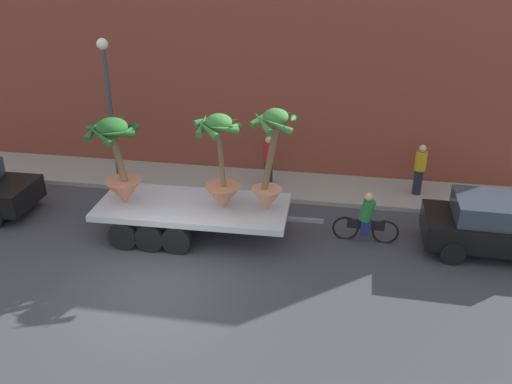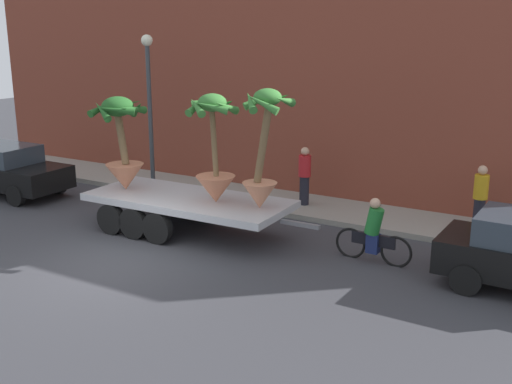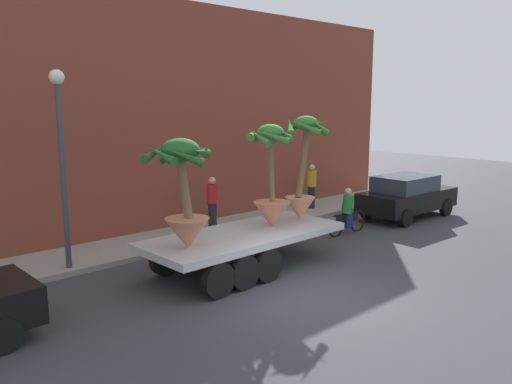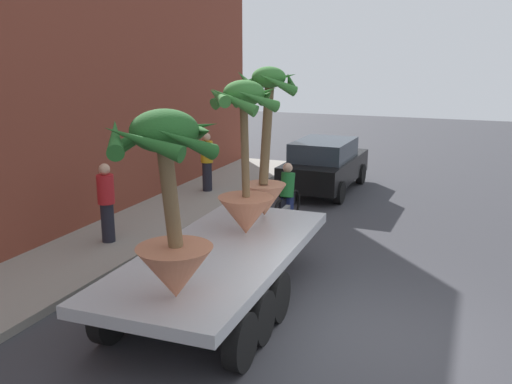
{
  "view_description": "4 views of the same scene",
  "coord_description": "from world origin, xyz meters",
  "views": [
    {
      "loc": [
        4.17,
        -9.99,
        7.73
      ],
      "look_at": [
        1.98,
        2.66,
        1.47
      ],
      "focal_mm": 36.7,
      "sensor_mm": 36.0,
      "label": 1
    },
    {
      "loc": [
        9.44,
        -9.78,
        5.23
      ],
      "look_at": [
        2.11,
        2.74,
        1.33
      ],
      "focal_mm": 43.43,
      "sensor_mm": 36.0,
      "label": 2
    },
    {
      "loc": [
        -8.03,
        -6.89,
        4.22
      ],
      "look_at": [
        1.35,
        3.4,
        1.77
      ],
      "focal_mm": 35.87,
      "sensor_mm": 36.0,
      "label": 3
    },
    {
      "loc": [
        -7.65,
        -1.17,
        4.11
      ],
      "look_at": [
        3.04,
        3.09,
        1.24
      ],
      "focal_mm": 39.31,
      "sensor_mm": 36.0,
      "label": 4
    }
  ],
  "objects": [
    {
      "name": "parked_car",
      "position": [
        8.56,
        3.05,
        0.82
      ],
      "size": [
        4.16,
        1.9,
        1.58
      ],
      "color": "black",
      "rests_on": "ground"
    },
    {
      "name": "cyclist",
      "position": [
        5.03,
        3.05,
        0.67
      ],
      "size": [
        1.84,
        0.35,
        1.54
      ],
      "color": "black",
      "rests_on": "ground"
    },
    {
      "name": "ground_plane",
      "position": [
        0.0,
        0.0,
        0.0
      ],
      "size": [
        60.0,
        60.0,
        0.0
      ],
      "primitive_type": "plane",
      "color": "#38383D"
    },
    {
      "name": "potted_palm_front",
      "position": [
        1.06,
        2.51,
        2.14
      ],
      "size": [
        1.32,
        1.38,
        2.69
      ],
      "color": "#C17251",
      "rests_on": "flatbed_trailer"
    },
    {
      "name": "flatbed_trailer",
      "position": [
        -0.07,
        2.56,
        0.75
      ],
      "size": [
        6.38,
        2.35,
        0.98
      ],
      "color": "#B7BABF",
      "rests_on": "ground"
    },
    {
      "name": "building_facade",
      "position": [
        0.0,
        7.8,
        3.72
      ],
      "size": [
        24.0,
        1.2,
        7.43
      ],
      "primitive_type": "cube",
      "color": "brown",
      "rests_on": "ground"
    },
    {
      "name": "pedestrian_near_gate",
      "position": [
        6.73,
        6.1,
        1.04
      ],
      "size": [
        0.36,
        0.36,
        1.71
      ],
      "color": "black",
      "rests_on": "sidewalk"
    },
    {
      "name": "potted_palm_rear",
      "position": [
        2.38,
        2.61,
        2.31
      ],
      "size": [
        1.24,
        1.34,
        2.88
      ],
      "color": "tan",
      "rests_on": "flatbed_trailer"
    },
    {
      "name": "pedestrian_far_left",
      "position": [
        1.83,
        6.03,
        1.04
      ],
      "size": [
        0.36,
        0.36,
        1.71
      ],
      "color": "black",
      "rests_on": "sidewalk"
    },
    {
      "name": "potted_palm_middle",
      "position": [
        -1.76,
        2.34,
        2.19
      ],
      "size": [
        1.65,
        1.63,
        2.48
      ],
      "color": "#C17251",
      "rests_on": "flatbed_trailer"
    },
    {
      "name": "street_lamp",
      "position": [
        -3.24,
        5.3,
        3.23
      ],
      "size": [
        0.36,
        0.36,
        4.83
      ],
      "color": "#383D42",
      "rests_on": "sidewalk"
    },
    {
      "name": "sidewalk",
      "position": [
        0.0,
        6.1,
        0.07
      ],
      "size": [
        24.0,
        2.2,
        0.15
      ],
      "primitive_type": "cube",
      "color": "gray",
      "rests_on": "ground"
    }
  ]
}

